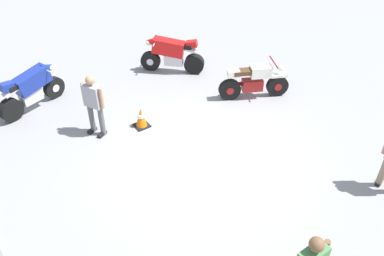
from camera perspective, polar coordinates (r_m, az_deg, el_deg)
name	(u,v)px	position (r m, az deg, el deg)	size (l,w,h in m)	color
ground_plane	(202,156)	(9.24, 1.44, -4.04)	(40.00, 40.00, 0.00)	gray
motorcycle_cream_vintage	(254,82)	(11.14, 8.74, 6.49)	(1.07, 1.81, 1.07)	black
motorcycle_blue_sportbike	(31,88)	(11.31, -21.83, 5.22)	(0.90, 1.91, 1.14)	black
motorcycle_red_sportbike	(172,54)	(12.28, -2.91, 10.48)	(1.49, 1.54, 1.14)	black
person_in_gray_shirt	(94,102)	(9.70, -13.77, 3.58)	(0.60, 0.46, 1.58)	#59595B
traffic_cone	(141,118)	(10.07, -7.23, 1.47)	(0.36, 0.36, 0.53)	black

